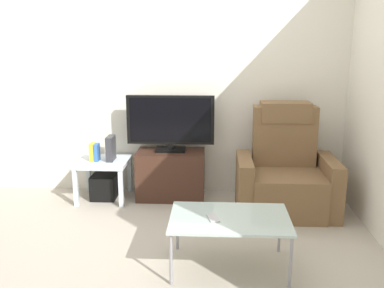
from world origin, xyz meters
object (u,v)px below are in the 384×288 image
tv_stand (171,174)px  coffee_table (230,220)px  book_leftmost (93,152)px  subwoofer_box (104,187)px  recliner_armchair (286,175)px  cell_phone (213,218)px  side_table (103,166)px  game_console (111,148)px  television (170,122)px  book_middle (97,152)px

tv_stand → coffee_table: bearing=-68.1°
book_leftmost → subwoofer_box: bearing=11.3°
recliner_armchair → cell_phone: bearing=-112.6°
side_table → game_console: size_ratio=2.05×
side_table → book_leftmost: (-0.10, -0.02, 0.16)m
side_table → coffee_table: 1.93m
television → coffee_table: 1.67m
television → cell_phone: size_ratio=6.23×
television → recliner_armchair: size_ratio=0.86×
subwoofer_box → coffee_table: 1.95m
side_table → cell_phone: (1.20, -1.45, 0.05)m
book_leftmost → coffee_table: 1.99m
tv_stand → side_table: bearing=-175.1°
recliner_armchair → cell_phone: size_ratio=7.20×
book_leftmost → game_console: size_ratio=0.72×
book_middle → game_console: bearing=11.8°
tv_stand → recliner_armchair: 1.23m
tv_stand → television: (0.00, 0.02, 0.58)m
tv_stand → book_leftmost: 0.87m
book_leftmost → game_console: (0.19, 0.03, 0.04)m
television → subwoofer_box: 1.02m
side_table → coffee_table: (1.32, -1.41, 0.02)m
tv_stand → game_console: 0.71m
television → subwoofer_box: size_ratio=3.53×
subwoofer_box → book_leftmost: 0.41m
side_table → television: bearing=6.4°
cell_phone → game_console: bearing=113.0°
tv_stand → television: 0.58m
tv_stand → book_leftmost: book_leftmost is taller
side_table → book_middle: book_middle is taller
television → book_middle: size_ratio=5.02×
tv_stand → game_console: bearing=-175.3°
side_table → cell_phone: side_table is taller
game_console → coffee_table: 1.89m
television → game_console: bearing=-173.6°
subwoofer_box → cell_phone: cell_phone is taller
side_table → cell_phone: bearing=-50.4°
book_leftmost → game_console: bearing=9.0°
tv_stand → subwoofer_box: tv_stand is taller
television → cell_phone: television is taller
recliner_armchair → subwoofer_box: 1.95m
book_leftmost → cell_phone: size_ratio=1.27×
side_table → coffee_table: size_ratio=0.60×
tv_stand → cell_phone: tv_stand is taller
cell_phone → tv_stand: bearing=93.0°
subwoofer_box → book_middle: size_ratio=1.42×
side_table → book_middle: size_ratio=2.90×
coffee_table → cell_phone: size_ratio=6.00×
tv_stand → book_leftmost: bearing=-174.3°
tv_stand → subwoofer_box: 0.74m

